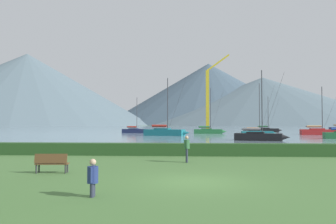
{
  "coord_description": "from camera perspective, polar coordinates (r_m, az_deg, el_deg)",
  "views": [
    {
      "loc": [
        -0.3,
        -13.52,
        2.43
      ],
      "look_at": [
        -5.04,
        68.85,
        5.3
      ],
      "focal_mm": 34.59,
      "sensor_mm": 36.0,
      "label": 1
    }
  ],
  "objects": [
    {
      "name": "sailboat_slip_8",
      "position": [
        76.1,
        7.17,
        -3.33
      ],
      "size": [
        7.66,
        2.86,
        10.69
      ],
      "rotation": [
        0.0,
        0.0,
        -0.1
      ],
      "color": "#236B38",
      "rests_on": "harbor_water"
    },
    {
      "name": "harbor_water",
      "position": [
        150.54,
        3.41,
        -2.91
      ],
      "size": [
        320.0,
        246.0,
        0.0
      ],
      "primitive_type": "cube",
      "color": "gray",
      "rests_on": "ground_plane"
    },
    {
      "name": "park_bench_near_path",
      "position": [
        16.93,
        -19.82,
        -8.33
      ],
      "size": [
        1.6,
        0.58,
        0.95
      ],
      "rotation": [
        0.0,
        0.0,
        0.07
      ],
      "color": "brown",
      "rests_on": "ground_plane"
    },
    {
      "name": "distant_hill_central_peak",
      "position": [
        402.51,
        16.37,
        1.82
      ],
      "size": [
        299.22,
        299.22,
        57.23
      ],
      "primitive_type": "cone",
      "color": "slate",
      "rests_on": "ground_plane"
    },
    {
      "name": "sailboat_slip_9",
      "position": [
        63.54,
        -0.53,
        -3.51
      ],
      "size": [
        9.19,
        4.79,
        11.32
      ],
      "rotation": [
        0.0,
        0.0,
        -0.29
      ],
      "color": "#19707A",
      "rests_on": "harbor_water"
    },
    {
      "name": "person_seated_viewer",
      "position": [
        11.19,
        -13.13,
        -10.91
      ],
      "size": [
        0.36,
        0.57,
        1.25
      ],
      "rotation": [
        0.0,
        0.0,
        0.06
      ],
      "color": "#2D3347",
      "rests_on": "ground_plane"
    },
    {
      "name": "ground_plane",
      "position": [
        13.74,
        4.61,
        -12.18
      ],
      "size": [
        1000.0,
        1000.0,
        0.0
      ],
      "primitive_type": "plane",
      "color": "#477038"
    },
    {
      "name": "hedge_line",
      "position": [
        24.6,
        4.02,
        -6.59
      ],
      "size": [
        80.0,
        1.2,
        0.91
      ],
      "primitive_type": "cube",
      "color": "#284C23",
      "rests_on": "ground_plane"
    },
    {
      "name": "sailboat_slip_10",
      "position": [
        47.44,
        15.74,
        -4.1
      ],
      "size": [
        7.52,
        4.08,
        9.93
      ],
      "rotation": [
        0.0,
        0.0,
        -0.32
      ],
      "color": "black",
      "rests_on": "harbor_water"
    },
    {
      "name": "dock_crane",
      "position": [
        81.16,
        7.1,
        1.23
      ],
      "size": [
        6.51,
        2.0,
        19.69
      ],
      "color": "#333338",
      "rests_on": "ground_plane"
    },
    {
      "name": "distant_hill_west_ridge",
      "position": [
        432.98,
        7.16,
        3.12
      ],
      "size": [
        274.82,
        274.82,
        81.79
      ],
      "primitive_type": "cone",
      "color": "#425666",
      "rests_on": "ground_plane"
    },
    {
      "name": "person_standing_walker",
      "position": [
        20.24,
        3.32,
        -6.12
      ],
      "size": [
        0.36,
        0.57,
        1.65
      ],
      "rotation": [
        0.0,
        0.0,
        -0.02
      ],
      "color": "#2D3347",
      "rests_on": "ground_plane"
    },
    {
      "name": "sailboat_slip_2",
      "position": [
        93.26,
        16.99,
        -3.02
      ],
      "size": [
        7.54,
        3.14,
        9.8
      ],
      "rotation": [
        0.0,
        0.0,
        -0.15
      ],
      "color": "black",
      "rests_on": "harbor_water"
    },
    {
      "name": "distant_hill_east_ridge",
      "position": [
        376.84,
        -23.64,
        3.66
      ],
      "size": [
        270.2,
        270.2,
        76.84
      ],
      "primitive_type": "cone",
      "color": "slate",
      "rests_on": "ground_plane"
    },
    {
      "name": "sailboat_slip_1",
      "position": [
        63.98,
        15.5,
        -3.58
      ],
      "size": [
        6.78,
        2.3,
        10.07
      ],
      "rotation": [
        0.0,
        0.0,
        -0.05
      ],
      "color": "#19707A",
      "rests_on": "harbor_water"
    },
    {
      "name": "sailboat_slip_5",
      "position": [
        74.24,
        25.19,
        -3.14
      ],
      "size": [
        8.62,
        3.58,
        10.03
      ],
      "rotation": [
        0.0,
        0.0,
        -0.15
      ],
      "color": "red",
      "rests_on": "harbor_water"
    },
    {
      "name": "sailboat_slip_3",
      "position": [
        81.41,
        -5.79,
        -3.27
      ],
      "size": [
        7.35,
        3.65,
        8.88
      ],
      "rotation": [
        0.0,
        0.0,
        -0.26
      ],
      "color": "navy",
      "rests_on": "harbor_water"
    }
  ]
}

